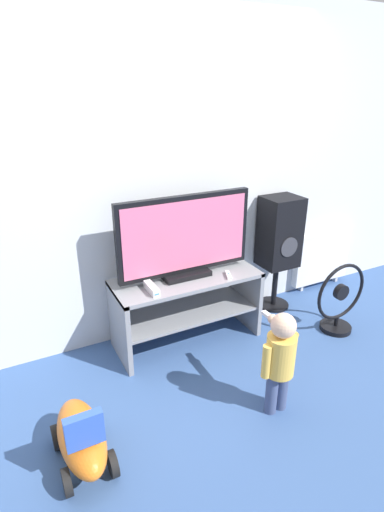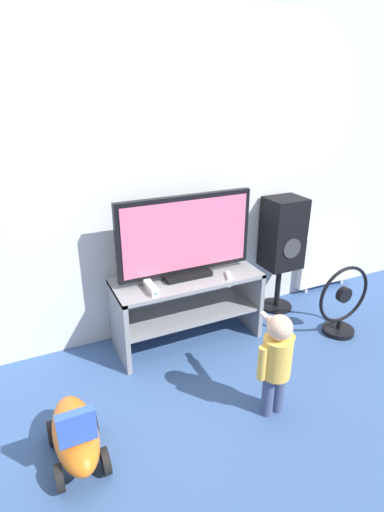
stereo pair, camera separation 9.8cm
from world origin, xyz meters
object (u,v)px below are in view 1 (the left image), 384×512
at_px(ride_on_toy, 82,438).
at_px(radiator, 322,257).
at_px(floor_fan, 340,301).
at_px(speaker_tower, 279,235).
at_px(child, 280,355).
at_px(remote_primary, 228,275).
at_px(game_console, 152,288).
at_px(television, 185,238).

xyz_separation_m(ride_on_toy, radiator, (2.71, 1.03, 0.15)).
distance_m(floor_fan, radiator, 0.84).
relative_size(speaker_tower, ride_on_toy, 1.84).
relative_size(child, floor_fan, 1.16).
distance_m(speaker_tower, ride_on_toy, 2.28).
bearing_deg(child, floor_fan, 25.48).
bearing_deg(remote_primary, floor_fan, -18.76).
relative_size(remote_primary, ride_on_toy, 0.23).
bearing_deg(remote_primary, game_console, 176.67).
bearing_deg(radiator, remote_primary, -164.39).
distance_m(game_console, radiator, 2.06).
xyz_separation_m(game_console, remote_primary, (0.63, -0.04, -0.02)).
relative_size(remote_primary, floor_fan, 0.22).
distance_m(television, speaker_tower, 1.01).
bearing_deg(floor_fan, ride_on_toy, -171.48).
xyz_separation_m(remote_primary, floor_fan, (0.92, -0.31, -0.31)).
distance_m(remote_primary, ride_on_toy, 1.53).
bearing_deg(floor_fan, radiator, 56.48).
relative_size(child, ride_on_toy, 1.23).
relative_size(remote_primary, radiator, 0.19).
distance_m(game_console, ride_on_toy, 1.07).
bearing_deg(speaker_tower, ride_on_toy, -155.71).
bearing_deg(speaker_tower, floor_fan, -68.82).
xyz_separation_m(remote_primary, speaker_tower, (0.69, 0.26, 0.13)).
distance_m(game_console, floor_fan, 1.62).
bearing_deg(game_console, television, 20.98).
xyz_separation_m(speaker_tower, radiator, (0.69, 0.12, -0.39)).
bearing_deg(ride_on_toy, television, 38.12).
bearing_deg(television, ride_on_toy, -141.88).
relative_size(television, remote_primary, 8.04).
height_order(speaker_tower, radiator, speaker_tower).
bearing_deg(child, television, 99.61).
relative_size(speaker_tower, radiator, 1.56).
bearing_deg(child, radiator, 38.42).
bearing_deg(speaker_tower, radiator, 10.01).
height_order(game_console, speaker_tower, speaker_tower).
xyz_separation_m(remote_primary, ride_on_toy, (-1.33, -0.65, -0.41)).
height_order(child, radiator, child).
height_order(television, game_console, television).
xyz_separation_m(floor_fan, radiator, (0.46, 0.70, 0.05)).
height_order(television, floor_fan, television).
relative_size(game_console, speaker_tower, 0.19).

